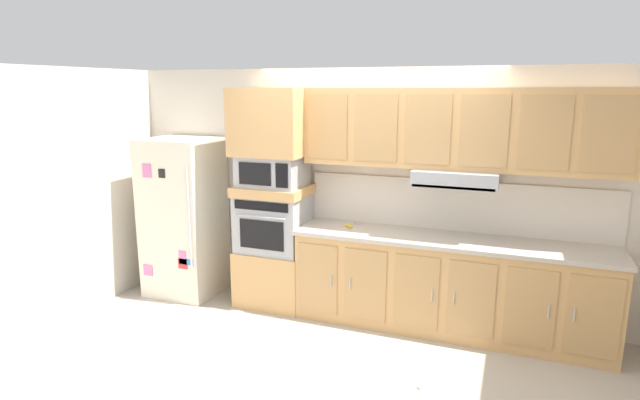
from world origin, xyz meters
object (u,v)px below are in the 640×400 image
Objects in this scene: built_in_oven at (274,222)px; screwdriver at (350,226)px; microwave at (273,170)px; refrigerator at (184,217)px.

screwdriver is (0.83, 0.04, 0.03)m from built_in_oven.
built_in_oven is 0.83m from screwdriver.
screwdriver is (0.83, 0.04, -0.53)m from microwave.
screwdriver is at bearing 3.27° from refrigerator.
microwave is at bearing -177.10° from screwdriver.
microwave reaches higher than built_in_oven.
microwave is (1.09, 0.07, 0.58)m from refrigerator.
microwave is at bearing 3.54° from refrigerator.
built_in_oven is 0.56m from microwave.
built_in_oven is 4.18× the size of screwdriver.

